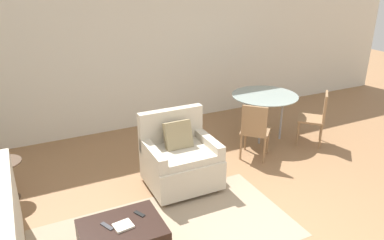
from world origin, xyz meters
name	(u,v)px	position (x,y,z in m)	size (l,w,h in m)	color
wall_back	(134,53)	(0.00, 3.99, 1.38)	(12.00, 0.06, 2.75)	silver
area_rug	(167,233)	(-0.71, 0.87, 0.00)	(2.87, 1.49, 0.01)	gray
armchair	(180,160)	(-0.16, 1.73, 0.38)	(0.92, 0.82, 1.00)	beige
book_stack	(123,226)	(-1.26, 0.63, 0.46)	(0.20, 0.17, 0.02)	beige
tv_remote_primary	(107,226)	(-1.40, 0.70, 0.45)	(0.10, 0.16, 0.01)	#333338
tv_remote_secondary	(139,214)	(-1.06, 0.75, 0.45)	(0.09, 0.14, 0.01)	black
side_table	(6,173)	(-2.25, 2.38, 0.38)	(0.41, 0.41, 0.54)	#4C3828
dining_table	(265,100)	(1.79, 2.55, 0.68)	(1.12, 1.12, 0.77)	#8C9E99
dining_chair_near_left	(255,128)	(1.17, 1.92, 0.52)	(0.59, 0.59, 0.90)	#93704C
dining_chair_near_right	(317,115)	(2.41, 1.92, 0.52)	(0.59, 0.59, 0.90)	#93704C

